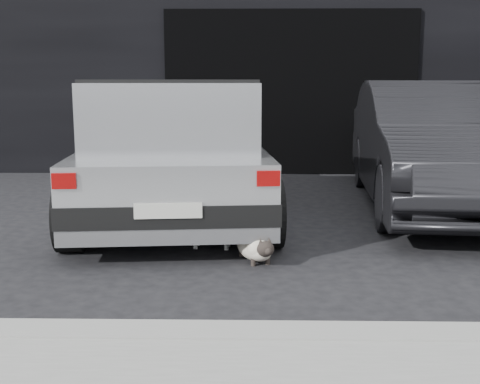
{
  "coord_description": "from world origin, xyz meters",
  "views": [
    {
      "loc": [
        0.39,
        -5.74,
        1.47
      ],
      "look_at": [
        0.29,
        -0.81,
        0.57
      ],
      "focal_mm": 45.0,
      "sensor_mm": 36.0,
      "label": 1
    }
  ],
  "objects_px": {
    "silver_hatchback": "(174,143)",
    "second_car": "(435,145)",
    "cat_siamese": "(256,248)",
    "cat_white": "(215,230)"
  },
  "relations": [
    {
      "from": "silver_hatchback",
      "to": "second_car",
      "type": "relative_size",
      "value": 0.93
    },
    {
      "from": "cat_siamese",
      "to": "cat_white",
      "type": "relative_size",
      "value": 0.98
    },
    {
      "from": "second_car",
      "to": "cat_siamese",
      "type": "xyz_separation_m",
      "value": [
        -2.11,
        -2.27,
        -0.63
      ]
    },
    {
      "from": "cat_siamese",
      "to": "cat_white",
      "type": "distance_m",
      "value": 0.56
    },
    {
      "from": "second_car",
      "to": "cat_siamese",
      "type": "height_order",
      "value": "second_car"
    },
    {
      "from": "cat_siamese",
      "to": "silver_hatchback",
      "type": "bearing_deg",
      "value": -82.82
    },
    {
      "from": "cat_siamese",
      "to": "cat_white",
      "type": "height_order",
      "value": "cat_white"
    },
    {
      "from": "second_car",
      "to": "cat_white",
      "type": "bearing_deg",
      "value": -138.22
    },
    {
      "from": "silver_hatchback",
      "to": "cat_siamese",
      "type": "xyz_separation_m",
      "value": [
        0.88,
        -1.71,
        -0.7
      ]
    },
    {
      "from": "silver_hatchback",
      "to": "cat_white",
      "type": "height_order",
      "value": "silver_hatchback"
    }
  ]
}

